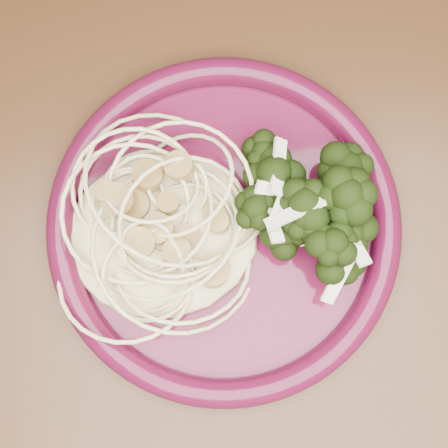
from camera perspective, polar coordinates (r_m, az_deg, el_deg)
name	(u,v)px	position (r m, az deg, el deg)	size (l,w,h in m)	color
dining_table	(236,271)	(0.61, 1.07, -4.31)	(1.20, 0.80, 0.75)	#472814
dinner_plate	(224,226)	(0.51, 0.00, -0.17)	(0.29, 0.29, 0.02)	#530E2A
spaghetti_pile	(161,232)	(0.50, -5.76, -0.74)	(0.16, 0.14, 0.04)	beige
scallop_cluster	(156,224)	(0.46, -6.24, 0.01)	(0.13, 0.13, 0.04)	#A7843D
broccoli_pile	(302,210)	(0.49, 7.12, 1.27)	(0.10, 0.16, 0.05)	black
onion_garnish	(307,202)	(0.46, 7.63, 2.05)	(0.07, 0.10, 0.05)	white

